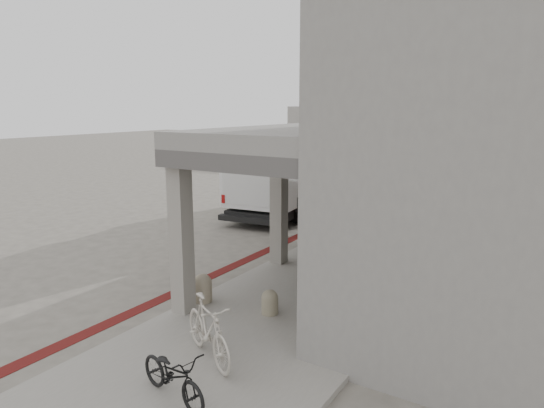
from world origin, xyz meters
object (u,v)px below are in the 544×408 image
Objects in this scene: utility_cabinet at (395,227)px; bicycle_black at (173,375)px; fedex_truck at (294,166)px; bench at (318,275)px; bicycle_cream at (208,330)px.

utility_cabinet is 10.13m from bicycle_black.
bench is at bearing -63.77° from fedex_truck.
bench is 1.34× the size of bicycle_black.
bicycle_black is (0.21, -5.29, 0.07)m from bench.
bench is at bearing 27.23° from bicycle_cream.
utility_cabinet is 8.93m from bicycle_cream.
bench is (5.39, -8.26, -1.50)m from fedex_truck.
utility_cabinet is 0.73× the size of bicycle_black.
bench is 1.11× the size of bicycle_cream.
bench is at bearing -95.75° from utility_cabinet.
fedex_truck is at bearing 146.94° from utility_cabinet.
bench is 4.86m from utility_cabinet.
bicycle_cream is at bearing -107.07° from bench.
utility_cabinet is at bearing -37.84° from fedex_truck.
fedex_truck is 7.83× the size of utility_cabinet.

